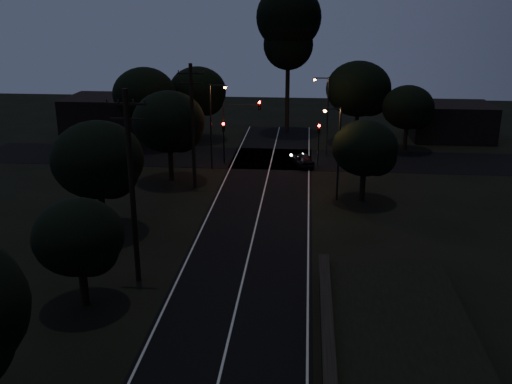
{
  "coord_description": "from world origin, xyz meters",
  "views": [
    {
      "loc": [
        3.41,
        -13.8,
        15.37
      ],
      "look_at": [
        0.0,
        24.0,
        2.5
      ],
      "focal_mm": 40.0,
      "sensor_mm": 36.0,
      "label": 1
    }
  ],
  "objects_px": {
    "signal_right": "(319,137)",
    "streetlight_a": "(213,121)",
    "streetlight_c": "(337,147)",
    "car": "(302,159)",
    "utility_pole_mid": "(132,185)",
    "tall_pine": "(289,26)",
    "signal_left": "(224,135)",
    "utility_pole_far": "(193,125)",
    "streetlight_b": "(326,111)",
    "signal_mast": "(241,120)"
  },
  "relations": [
    {
      "from": "signal_mast",
      "to": "streetlight_c",
      "type": "height_order",
      "value": "streetlight_c"
    },
    {
      "from": "signal_mast",
      "to": "utility_pole_mid",
      "type": "bearing_deg",
      "value": -97.04
    },
    {
      "from": "signal_right",
      "to": "streetlight_c",
      "type": "xyz_separation_m",
      "value": [
        1.23,
        -9.99,
        1.51
      ]
    },
    {
      "from": "utility_pole_mid",
      "to": "signal_mast",
      "type": "height_order",
      "value": "utility_pole_mid"
    },
    {
      "from": "signal_left",
      "to": "car",
      "type": "distance_m",
      "value": 8.02
    },
    {
      "from": "signal_right",
      "to": "streetlight_a",
      "type": "xyz_separation_m",
      "value": [
        -9.91,
        -1.99,
        1.8
      ]
    },
    {
      "from": "streetlight_a",
      "to": "streetlight_b",
      "type": "relative_size",
      "value": 1.0
    },
    {
      "from": "signal_right",
      "to": "utility_pole_mid",
      "type": "bearing_deg",
      "value": -112.99
    },
    {
      "from": "signal_mast",
      "to": "streetlight_b",
      "type": "height_order",
      "value": "streetlight_b"
    },
    {
      "from": "signal_mast",
      "to": "streetlight_c",
      "type": "bearing_deg",
      "value": -48.81
    },
    {
      "from": "utility_pole_mid",
      "to": "streetlight_c",
      "type": "bearing_deg",
      "value": 51.74
    },
    {
      "from": "utility_pole_mid",
      "to": "signal_right",
      "type": "height_order",
      "value": "utility_pole_mid"
    },
    {
      "from": "signal_right",
      "to": "streetlight_b",
      "type": "height_order",
      "value": "streetlight_b"
    },
    {
      "from": "streetlight_b",
      "to": "car",
      "type": "distance_m",
      "value": 6.27
    },
    {
      "from": "signal_right",
      "to": "tall_pine",
      "type": "bearing_deg",
      "value": 103.49
    },
    {
      "from": "signal_left",
      "to": "signal_mast",
      "type": "relative_size",
      "value": 0.66
    },
    {
      "from": "utility_pole_mid",
      "to": "tall_pine",
      "type": "xyz_separation_m",
      "value": [
        7.0,
        40.0,
        6.63
      ]
    },
    {
      "from": "tall_pine",
      "to": "signal_left",
      "type": "distance_m",
      "value": 18.65
    },
    {
      "from": "tall_pine",
      "to": "signal_mast",
      "type": "distance_m",
      "value": 17.47
    },
    {
      "from": "streetlight_c",
      "to": "signal_mast",
      "type": "bearing_deg",
      "value": 131.19
    },
    {
      "from": "streetlight_b",
      "to": "streetlight_c",
      "type": "height_order",
      "value": "streetlight_b"
    },
    {
      "from": "signal_left",
      "to": "streetlight_b",
      "type": "xyz_separation_m",
      "value": [
        9.91,
        4.01,
        1.8
      ]
    },
    {
      "from": "signal_right",
      "to": "streetlight_a",
      "type": "distance_m",
      "value": 10.26
    },
    {
      "from": "tall_pine",
      "to": "streetlight_a",
      "type": "distance_m",
      "value": 19.71
    },
    {
      "from": "streetlight_b",
      "to": "car",
      "type": "bearing_deg",
      "value": -117.07
    },
    {
      "from": "signal_left",
      "to": "streetlight_c",
      "type": "xyz_separation_m",
      "value": [
        10.43,
        -9.99,
        1.51
      ]
    },
    {
      "from": "signal_right",
      "to": "signal_mast",
      "type": "relative_size",
      "value": 0.66
    },
    {
      "from": "utility_pole_mid",
      "to": "car",
      "type": "xyz_separation_m",
      "value": [
        9.11,
        24.69,
        -5.1
      ]
    },
    {
      "from": "utility_pole_mid",
      "to": "tall_pine",
      "type": "bearing_deg",
      "value": 80.07
    },
    {
      "from": "utility_pole_far",
      "to": "signal_left",
      "type": "distance_m",
      "value": 8.53
    },
    {
      "from": "utility_pole_far",
      "to": "signal_right",
      "type": "distance_m",
      "value": 13.53
    },
    {
      "from": "signal_left",
      "to": "car",
      "type": "height_order",
      "value": "signal_left"
    },
    {
      "from": "utility_pole_far",
      "to": "tall_pine",
      "type": "bearing_deg",
      "value": 73.07
    },
    {
      "from": "signal_left",
      "to": "signal_mast",
      "type": "bearing_deg",
      "value": 0.13
    },
    {
      "from": "signal_right",
      "to": "signal_mast",
      "type": "bearing_deg",
      "value": 179.97
    },
    {
      "from": "signal_mast",
      "to": "streetlight_b",
      "type": "distance_m",
      "value": 9.15
    },
    {
      "from": "signal_left",
      "to": "tall_pine",
      "type": "bearing_deg",
      "value": 69.54
    },
    {
      "from": "tall_pine",
      "to": "streetlight_b",
      "type": "xyz_separation_m",
      "value": [
        4.31,
        -11.0,
        -7.74
      ]
    },
    {
      "from": "streetlight_c",
      "to": "car",
      "type": "bearing_deg",
      "value": 105.69
    },
    {
      "from": "utility_pole_mid",
      "to": "streetlight_b",
      "type": "distance_m",
      "value": 31.15
    },
    {
      "from": "signal_left",
      "to": "streetlight_a",
      "type": "distance_m",
      "value": 2.77
    },
    {
      "from": "streetlight_b",
      "to": "car",
      "type": "xyz_separation_m",
      "value": [
        -2.2,
        -4.31,
        -4.0
      ]
    },
    {
      "from": "utility_pole_far",
      "to": "streetlight_b",
      "type": "distance_m",
      "value": 16.51
    },
    {
      "from": "tall_pine",
      "to": "car",
      "type": "distance_m",
      "value": 19.4
    },
    {
      "from": "signal_left",
      "to": "streetlight_a",
      "type": "height_order",
      "value": "streetlight_a"
    },
    {
      "from": "streetlight_a",
      "to": "utility_pole_mid",
      "type": "bearing_deg",
      "value": -91.73
    },
    {
      "from": "tall_pine",
      "to": "streetlight_c",
      "type": "height_order",
      "value": "tall_pine"
    },
    {
      "from": "signal_right",
      "to": "signal_mast",
      "type": "height_order",
      "value": "signal_mast"
    },
    {
      "from": "signal_right",
      "to": "streetlight_a",
      "type": "bearing_deg",
      "value": -168.66
    },
    {
      "from": "utility_pole_mid",
      "to": "streetlight_b",
      "type": "bearing_deg",
      "value": 68.7
    }
  ]
}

